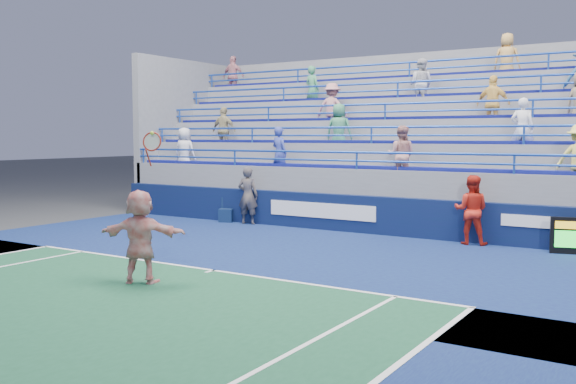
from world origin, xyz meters
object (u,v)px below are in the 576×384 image
Objects in this scene: judge_chair at (227,214)px; line_judge at (248,196)px; tennis_player at (140,236)px; ball_girl at (471,210)px.

line_judge is at bearing -4.45° from judge_chair.
tennis_player is 8.78m from ball_girl.
tennis_player is at bearing -62.82° from judge_chair.
line_judge is (0.91, -0.07, 0.67)m from judge_chair.
tennis_player reaches higher than ball_girl.
judge_chair is 0.44× the size of ball_girl.
ball_girl is (4.05, 7.79, -0.00)m from tennis_player.
judge_chair is 8.12m from ball_girl.
ball_girl is (8.09, -0.08, 0.66)m from judge_chair.
line_judge is (-3.13, 7.80, 0.01)m from tennis_player.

